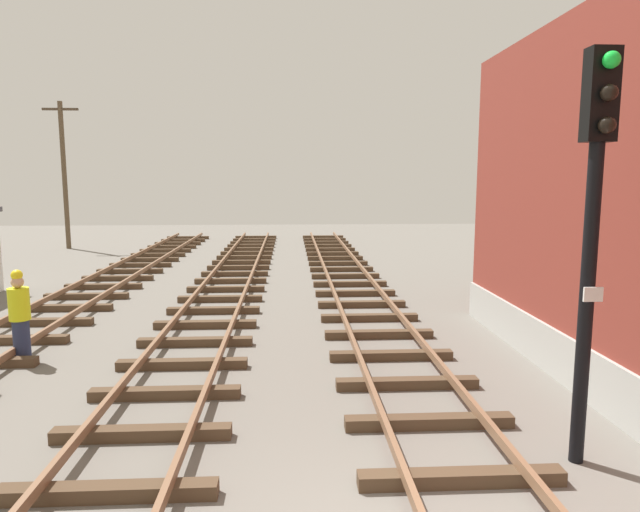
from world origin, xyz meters
TOP-DOWN VIEW (x-y plane):
  - signal_mast at (2.60, 2.01)m, footprint 0.36×0.40m
  - utility_pole_far at (-12.81, 25.12)m, footprint 1.80×0.24m
  - track_worker_foreground at (-6.51, 6.53)m, footprint 0.40×0.40m

SIDE VIEW (x-z plane):
  - track_worker_foreground at x=-6.51m, z-range -0.01..1.86m
  - signal_mast at x=2.60m, z-range 0.67..5.86m
  - utility_pole_far at x=-12.81m, z-range 0.19..7.78m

